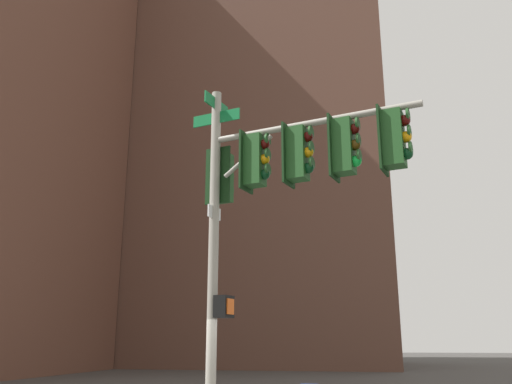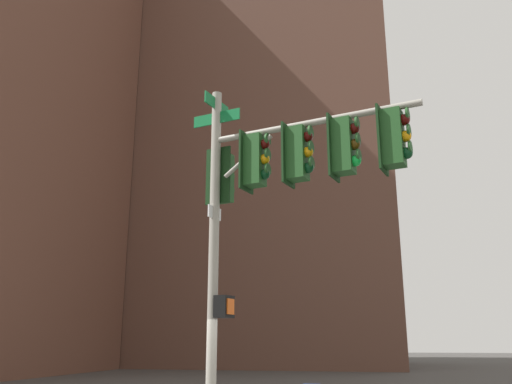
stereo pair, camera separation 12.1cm
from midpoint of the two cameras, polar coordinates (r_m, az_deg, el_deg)
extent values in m
cylinder|color=#9E998C|center=(10.29, -4.18, -7.58)|extent=(0.19, 0.19, 7.04)
cylinder|color=#9E998C|center=(10.10, 6.08, 7.25)|extent=(3.95, 1.10, 0.12)
cylinder|color=#9E998C|center=(10.43, -0.52, 3.77)|extent=(1.03, 0.33, 0.75)
cube|color=#0F6B33|center=(11.22, -3.85, 9.19)|extent=(0.25, 0.88, 0.24)
cube|color=#0F6B33|center=(11.09, -3.88, 7.79)|extent=(1.05, 0.29, 0.24)
cube|color=white|center=(10.48, -4.07, -2.19)|extent=(0.14, 0.44, 0.24)
cube|color=#1E4C1E|center=(10.33, 0.23, 3.32)|extent=(0.41, 0.41, 1.00)
cube|color=black|center=(10.41, -0.71, 3.17)|extent=(0.17, 0.54, 1.16)
sphere|color=#470A07|center=(10.34, 1.25, 5.06)|extent=(0.20, 0.20, 0.20)
cylinder|color=#1E4C1E|center=(10.35, 1.57, 5.58)|extent=(0.09, 0.23, 0.23)
sphere|color=#F29E0C|center=(10.24, 1.26, 3.48)|extent=(0.20, 0.20, 0.20)
cylinder|color=#1E4C1E|center=(10.24, 1.58, 4.01)|extent=(0.09, 0.23, 0.23)
sphere|color=#0A3819|center=(10.15, 1.27, 1.88)|extent=(0.20, 0.20, 0.20)
cylinder|color=#1E4C1E|center=(10.15, 1.59, 2.42)|extent=(0.09, 0.23, 0.23)
cube|color=#1E4C1E|center=(9.99, 4.75, 4.04)|extent=(0.41, 0.41, 1.00)
cube|color=black|center=(10.05, 3.75, 3.88)|extent=(0.17, 0.54, 1.16)
sphere|color=#470A07|center=(10.02, 5.81, 5.82)|extent=(0.20, 0.20, 0.20)
cylinder|color=#1E4C1E|center=(10.03, 6.14, 6.36)|extent=(0.09, 0.23, 0.23)
sphere|color=#F29E0C|center=(9.92, 5.85, 4.21)|extent=(0.20, 0.20, 0.20)
cylinder|color=#1E4C1E|center=(9.93, 6.19, 4.75)|extent=(0.09, 0.23, 0.23)
sphere|color=#0A3819|center=(9.82, 5.90, 2.56)|extent=(0.20, 0.20, 0.20)
cylinder|color=#1E4C1E|center=(9.83, 6.24, 3.11)|extent=(0.09, 0.23, 0.23)
cube|color=#1E4C1E|center=(9.72, 9.57, 4.77)|extent=(0.41, 0.41, 1.00)
cube|color=black|center=(9.77, 8.50, 4.61)|extent=(0.17, 0.54, 1.16)
sphere|color=#470A07|center=(9.77, 10.65, 6.59)|extent=(0.20, 0.20, 0.20)
cylinder|color=#1E4C1E|center=(9.79, 10.99, 7.14)|extent=(0.09, 0.23, 0.23)
sphere|color=#4C330A|center=(9.66, 10.73, 4.94)|extent=(0.20, 0.20, 0.20)
cylinder|color=#1E4C1E|center=(9.68, 11.08, 5.50)|extent=(0.09, 0.23, 0.23)
sphere|color=green|center=(9.56, 10.82, 3.26)|extent=(0.20, 0.20, 0.20)
cylinder|color=#1E4C1E|center=(9.58, 11.17, 3.82)|extent=(0.09, 0.23, 0.23)
cube|color=#1E4C1E|center=(9.52, 14.64, 5.50)|extent=(0.41, 0.41, 1.00)
cube|color=black|center=(9.55, 13.52, 5.35)|extent=(0.17, 0.54, 1.16)
sphere|color=#470A07|center=(9.59, 15.72, 7.35)|extent=(0.20, 0.20, 0.20)
cylinder|color=#1E4C1E|center=(9.62, 16.06, 7.90)|extent=(0.09, 0.23, 0.23)
sphere|color=#F29E0C|center=(9.48, 15.85, 5.67)|extent=(0.20, 0.20, 0.20)
cylinder|color=#1E4C1E|center=(9.51, 16.19, 6.23)|extent=(0.09, 0.23, 0.23)
sphere|color=#0A3819|center=(9.38, 15.98, 3.96)|extent=(0.20, 0.20, 0.20)
cylinder|color=#1E4C1E|center=(9.40, 16.33, 4.53)|extent=(0.09, 0.23, 0.23)
cube|color=#1E4C1E|center=(10.93, -3.20, 1.51)|extent=(0.41, 0.41, 1.00)
cube|color=black|center=(10.77, -3.70, 1.77)|extent=(0.54, 0.17, 1.16)
sphere|color=#470A07|center=(11.19, -2.66, 2.70)|extent=(0.20, 0.20, 0.20)
cylinder|color=#1E4C1E|center=(11.27, -2.49, 3.05)|extent=(0.23, 0.09, 0.23)
sphere|color=#F29E0C|center=(11.10, -2.68, 1.23)|extent=(0.20, 0.20, 0.20)
cylinder|color=#1E4C1E|center=(11.18, -2.51, 1.59)|extent=(0.23, 0.09, 0.23)
sphere|color=#0A3819|center=(11.02, -2.70, -0.26)|extent=(0.20, 0.20, 0.20)
cylinder|color=#1E4C1E|center=(11.09, -2.53, 0.11)|extent=(0.23, 0.09, 0.23)
cube|color=black|center=(10.09, -3.04, -12.00)|extent=(0.33, 0.41, 0.40)
cube|color=#EA5914|center=(10.03, -2.35, -11.99)|extent=(0.08, 0.25, 0.28)
cube|color=brown|center=(56.62, -0.55, 5.41)|extent=(27.89, 21.26, 44.56)
cube|color=#7A99B2|center=(66.52, -12.35, 10.88)|extent=(32.48, 24.18, 62.42)
camera|label=1|loc=(0.06, -89.66, -0.09)|focal=37.89mm
camera|label=2|loc=(0.06, 90.34, 0.09)|focal=37.89mm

